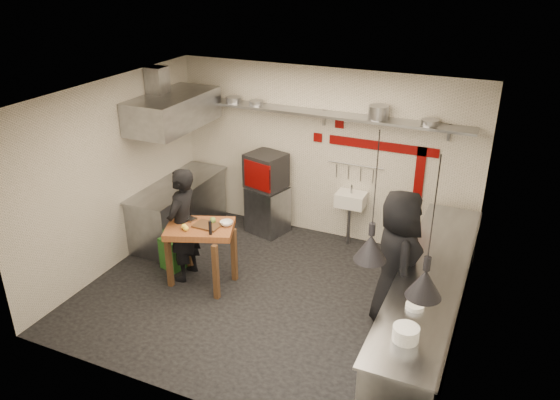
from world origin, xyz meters
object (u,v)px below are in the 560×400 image
at_px(oven_stand, 268,210).
at_px(chef_right, 397,261).
at_px(chef_left, 183,225).
at_px(prep_table, 202,255).
at_px(combi_oven, 266,171).
at_px(green_bin, 174,252).

relative_size(oven_stand, chef_right, 0.43).
bearing_deg(oven_stand, chef_left, -89.77).
bearing_deg(prep_table, combi_oven, 65.02).
distance_m(oven_stand, green_bin, 1.83).
xyz_separation_m(combi_oven, chef_right, (2.59, -1.69, -0.17)).
bearing_deg(chef_right, chef_left, 67.87).
relative_size(combi_oven, chef_left, 0.34).
distance_m(combi_oven, green_bin, 2.02).
bearing_deg(prep_table, green_bin, 141.07).
height_order(oven_stand, green_bin, oven_stand).
height_order(prep_table, chef_left, chef_left).
bearing_deg(chef_right, green_bin, 65.02).
xyz_separation_m(chef_left, chef_right, (3.03, 0.14, 0.08)).
bearing_deg(green_bin, chef_left, -26.07).
height_order(green_bin, prep_table, prep_table).
bearing_deg(green_bin, combi_oven, 66.08).
bearing_deg(oven_stand, green_bin, -100.45).
distance_m(combi_oven, prep_table, 1.99).
relative_size(oven_stand, chef_left, 0.47).
xyz_separation_m(oven_stand, combi_oven, (-0.04, 0.04, 0.69)).
bearing_deg(chef_right, combi_oven, 32.00).
bearing_deg(oven_stand, prep_table, -79.91).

